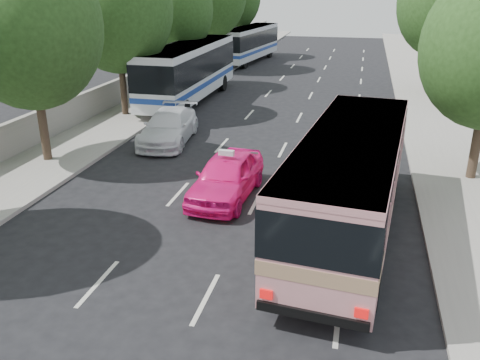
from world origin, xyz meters
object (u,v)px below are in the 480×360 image
(tour_coach_front, at_px, (189,68))
(tour_coach_rear, at_px, (249,41))
(pink_bus, at_px, (350,175))
(white_pickup, at_px, (169,127))
(pink_taxi, at_px, (227,176))

(tour_coach_front, height_order, tour_coach_rear, tour_coach_front)
(pink_bus, bearing_deg, tour_coach_front, 128.60)
(white_pickup, bearing_deg, pink_taxi, -58.82)
(white_pickup, relative_size, tour_coach_rear, 0.47)
(tour_coach_rear, bearing_deg, white_pickup, -78.48)
(tour_coach_front, bearing_deg, tour_coach_rear, 90.32)
(pink_bus, relative_size, white_pickup, 2.01)
(tour_coach_front, bearing_deg, pink_taxi, -66.13)
(white_pickup, xyz_separation_m, tour_coach_rear, (-1.80, 25.61, 1.17))
(white_pickup, relative_size, tour_coach_front, 0.43)
(pink_bus, height_order, tour_coach_rear, pink_bus)
(pink_bus, relative_size, tour_coach_front, 0.86)
(pink_taxi, xyz_separation_m, tour_coach_front, (-6.19, 14.21, 1.36))
(pink_taxi, height_order, tour_coach_front, tour_coach_front)
(pink_taxi, bearing_deg, white_pickup, 130.10)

